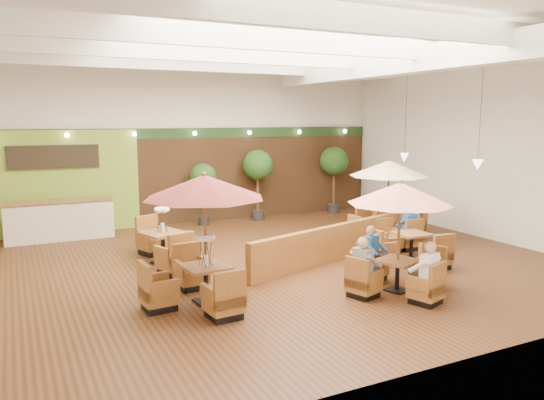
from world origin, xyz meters
TOP-DOWN VIEW (x-y plane):
  - room at (0.25, 1.22)m, footprint 14.04×14.00m
  - service_counter at (-4.40, 5.10)m, footprint 3.00×0.75m
  - booth_divider at (1.99, -0.37)m, footprint 6.40×2.13m
  - table_0 at (-2.39, -1.92)m, footprint 2.44×2.53m
  - table_1 at (1.44, -3.05)m, footprint 2.40×2.40m
  - table_2 at (3.98, 0.48)m, footprint 2.36×2.36m
  - table_3 at (-2.36, 1.19)m, footprint 1.15×2.86m
  - table_4 at (3.11, -1.25)m, footprint 1.59×2.36m
  - table_5 at (5.36, 1.81)m, footprint 0.87×2.40m
  - topiary_0 at (0.13, 5.30)m, footprint 0.89×0.89m
  - topiary_1 at (2.13, 5.30)m, footprint 1.06×1.06m
  - topiary_2 at (5.28, 5.30)m, footprint 1.07×1.07m
  - diner_0 at (1.44, -3.90)m, footprint 0.43×0.39m
  - diner_1 at (1.44, -2.20)m, footprint 0.42×0.40m
  - diner_2 at (0.59, -3.05)m, footprint 0.37×0.42m
  - diner_3 at (3.98, -0.40)m, footprint 0.37×0.31m
  - diner_4 at (4.87, 0.48)m, footprint 0.32×0.39m

SIDE VIEW (x-z plane):
  - table_4 at x=3.11m, z-range -0.11..0.77m
  - table_5 at x=5.36m, z-range -0.10..0.78m
  - booth_divider at x=1.99m, z-range 0.00..0.92m
  - table_3 at x=-2.36m, z-range -0.29..1.29m
  - service_counter at x=-4.40m, z-range -0.01..1.17m
  - diner_3 at x=3.98m, z-range 0.37..1.11m
  - diner_1 at x=1.44m, z-range 0.36..1.12m
  - diner_4 at x=4.87m, z-range 0.36..1.13m
  - diner_0 at x=1.44m, z-range 0.36..1.14m
  - diner_2 at x=0.59m, z-range 0.36..1.14m
  - topiary_0 at x=0.13m, z-range 0.51..2.57m
  - table_1 at x=1.44m, z-range 0.44..2.77m
  - table_2 at x=3.98m, z-range 0.46..2.89m
  - table_0 at x=-2.39m, z-range 0.55..3.10m
  - topiary_1 at x=2.13m, z-range 0.60..3.07m
  - topiary_2 at x=5.28m, z-range 0.61..3.11m
  - room at x=0.25m, z-range 0.87..6.39m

